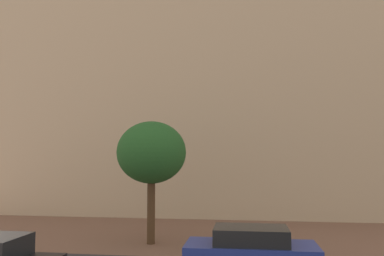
{
  "coord_description": "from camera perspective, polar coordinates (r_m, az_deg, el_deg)",
  "views": [
    {
      "loc": [
        1.75,
        -1.66,
        3.61
      ],
      "look_at": [
        0.19,
        9.93,
        4.52
      ],
      "focal_mm": 36.09,
      "sensor_mm": 36.0,
      "label": 1
    }
  ],
  "objects": [
    {
      "name": "landmark_building",
      "position": [
        30.53,
        3.07,
        7.09
      ],
      "size": [
        29.79,
        14.21,
        30.9
      ],
      "color": "beige",
      "rests_on": "ground_plane"
    },
    {
      "name": "car_blue",
      "position": [
        12.81,
        8.72,
        -17.57
      ],
      "size": [
        4.11,
        1.95,
        1.45
      ],
      "color": "#23389E",
      "rests_on": "ground_plane"
    },
    {
      "name": "tree_curb_far",
      "position": [
        16.71,
        -6.0,
        -3.7
      ],
      "size": [
        2.97,
        2.97,
        5.2
      ],
      "color": "#4C3823",
      "rests_on": "ground_plane"
    }
  ]
}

